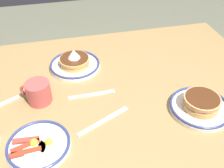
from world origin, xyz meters
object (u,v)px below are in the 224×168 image
Objects in this scene: plate_near_main at (75,63)px; butter_knife at (104,121)px; plate_center_pancakes at (201,105)px; fork_far at (92,95)px; coffee_mug at (38,92)px; plate_far_companion at (39,145)px.

plate_near_main reaches higher than butter_knife.
plate_center_pancakes is 0.43m from fork_far.
plate_near_main reaches higher than coffee_mug.
plate_far_companion reaches higher than butter_knife.
plate_near_main reaches higher than plate_center_pancakes.
plate_near_main is 0.59m from plate_center_pancakes.
plate_near_main is 0.38m from butter_knife.
butter_knife is (-0.23, -0.07, -0.01)m from plate_far_companion.
coffee_mug is 0.58× the size of butter_knife.
plate_center_pancakes is 0.61m from plate_far_companion.
coffee_mug reaches higher than plate_center_pancakes.
plate_far_companion is at bearing 68.23° from plate_near_main.
fork_far is at bearing 101.38° from plate_near_main.
plate_near_main is at bearing -81.04° from butter_knife.
fork_far is (-0.21, 0.01, -0.04)m from coffee_mug.
plate_center_pancakes is 1.11× the size of butter_knife.
plate_near_main is at bearing -129.46° from coffee_mug.
plate_far_companion is 0.24m from coffee_mug.
plate_far_companion is at bearing 88.09° from coffee_mug.
plate_far_companion is at bearing 3.85° from plate_center_pancakes.
plate_near_main reaches higher than plate_far_companion.
fork_far is at bearing -84.47° from butter_knife.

